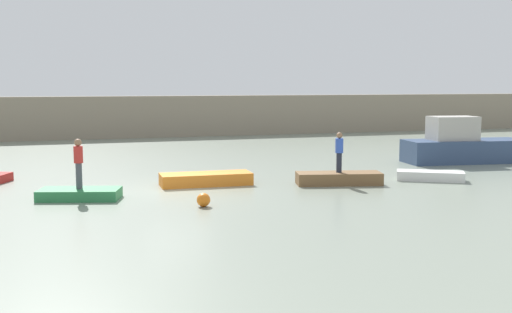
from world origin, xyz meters
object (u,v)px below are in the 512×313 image
(rowboat_green, at_px, (80,194))
(rowboat_orange, at_px, (206,179))
(rowboat_brown, at_px, (339,178))
(motorboat, at_px, (462,146))
(person_blue_shirt, at_px, (339,150))
(rowboat_white, at_px, (430,176))
(mooring_buoy, at_px, (204,200))
(person_red_shirt, at_px, (78,161))

(rowboat_green, xyz_separation_m, rowboat_orange, (4.97, 1.66, 0.06))
(rowboat_orange, bearing_deg, rowboat_brown, -14.17)
(motorboat, bearing_deg, person_blue_shirt, -153.84)
(rowboat_green, xyz_separation_m, rowboat_brown, (10.17, 0.19, 0.06))
(rowboat_white, bearing_deg, rowboat_green, -149.80)
(rowboat_green, xyz_separation_m, person_blue_shirt, (10.17, 0.19, 1.22))
(rowboat_brown, distance_m, person_blue_shirt, 1.16)
(motorboat, bearing_deg, rowboat_orange, -168.16)
(rowboat_brown, height_order, rowboat_white, rowboat_brown)
(motorboat, relative_size, mooring_buoy, 14.22)
(rowboat_orange, distance_m, person_blue_shirt, 5.53)
(motorboat, relative_size, rowboat_orange, 1.78)
(motorboat, relative_size, person_blue_shirt, 4.00)
(person_blue_shirt, xyz_separation_m, person_red_shirt, (-10.17, -0.19, -0.02))
(motorboat, relative_size, rowboat_green, 2.33)
(mooring_buoy, bearing_deg, rowboat_white, 13.82)
(rowboat_orange, xyz_separation_m, rowboat_white, (9.34, -1.71, -0.05))
(rowboat_orange, distance_m, mooring_buoy, 4.39)
(rowboat_green, bearing_deg, rowboat_white, 15.73)
(rowboat_green, relative_size, rowboat_orange, 0.77)
(rowboat_white, bearing_deg, rowboat_orange, -159.98)
(rowboat_green, bearing_deg, motorboat, 29.50)
(person_blue_shirt, bearing_deg, mooring_buoy, -155.95)
(rowboat_brown, height_order, person_red_shirt, person_red_shirt)
(person_red_shirt, bearing_deg, rowboat_brown, 1.09)
(rowboat_brown, bearing_deg, rowboat_white, 9.75)
(rowboat_green, bearing_deg, person_red_shirt, -74.10)
(rowboat_brown, bearing_deg, rowboat_orange, 177.24)
(motorboat, distance_m, person_red_shirt, 19.84)
(rowboat_brown, relative_size, person_red_shirt, 1.93)
(person_red_shirt, bearing_deg, rowboat_orange, 18.51)
(person_blue_shirt, distance_m, mooring_buoy, 6.95)
(person_red_shirt, bearing_deg, rowboat_white, -0.17)
(rowboat_brown, distance_m, mooring_buoy, 6.85)
(person_blue_shirt, height_order, person_red_shirt, person_red_shirt)
(rowboat_orange, xyz_separation_m, mooring_buoy, (-1.04, -4.26, -0.02))
(rowboat_green, distance_m, person_blue_shirt, 10.25)
(rowboat_white, relative_size, mooring_buoy, 6.00)
(motorboat, bearing_deg, rowboat_brown, -153.84)
(rowboat_orange, distance_m, rowboat_white, 9.50)
(rowboat_orange, bearing_deg, motorboat, 13.43)
(rowboat_green, distance_m, rowboat_orange, 5.24)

